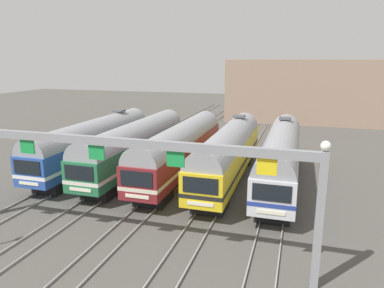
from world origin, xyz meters
name	(u,v)px	position (x,y,z in m)	size (l,w,h in m)	color
ground_plane	(181,176)	(0.00, 0.00, 0.00)	(160.00, 160.00, 0.00)	#4C4944
track_bed	(221,137)	(0.00, 17.00, 0.07)	(18.88, 70.00, 0.15)	gray
commuter_train_blue	(95,141)	(-8.69, 0.00, 2.69)	(2.88, 18.06, 5.05)	#284C9E
commuter_train_green	(136,144)	(-4.34, -0.01, 2.69)	(2.88, 18.06, 4.77)	#236B42
commuter_train_maroon	(181,147)	(0.00, -0.01, 2.69)	(2.88, 18.06, 4.77)	maroon
commuter_train_yellow	(229,151)	(4.34, 0.00, 2.69)	(2.88, 18.06, 5.05)	gold
commuter_train_silver	(281,155)	(8.69, 0.00, 2.69)	(2.88, 18.06, 5.05)	silver
catenary_gantry	(97,159)	(0.00, -13.50, 5.27)	(22.62, 0.44, 6.97)	gray
maintenance_building	(309,91)	(11.20, 34.68, 5.16)	(26.94, 10.00, 10.33)	gray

